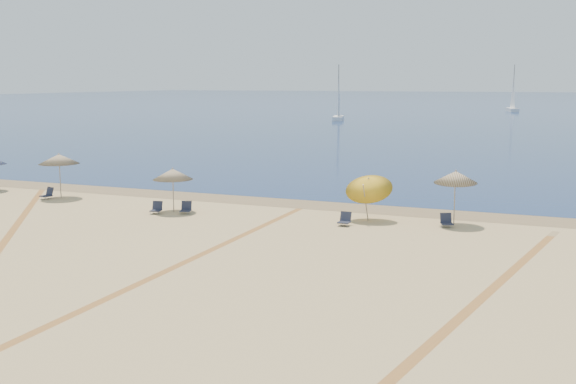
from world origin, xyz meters
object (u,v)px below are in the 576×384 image
(umbrella_3, at_px, (368,184))
(chair_3, at_px, (157,208))
(chair_2, at_px, (48,194))
(chair_6, at_px, (446,221))
(sailboat_2, at_px, (339,103))
(sailboat_1, at_px, (513,97))
(chair_4, at_px, (186,208))
(umbrella_4, at_px, (456,177))
(umbrella_1, at_px, (59,159))
(chair_5, at_px, (345,220))
(umbrella_2, at_px, (173,174))

(umbrella_3, distance_m, chair_3, 10.77)
(chair_2, height_order, chair_6, chair_2)
(sailboat_2, bearing_deg, chair_3, -92.44)
(umbrella_3, xyz_separation_m, sailboat_1, (0.07, 125.79, 1.32))
(chair_3, height_order, chair_6, chair_6)
(umbrella_3, height_order, chair_4, umbrella_3)
(umbrella_3, bearing_deg, chair_2, -177.66)
(sailboat_1, bearing_deg, chair_2, -111.49)
(chair_3, relative_size, chair_6, 0.91)
(umbrella_4, bearing_deg, sailboat_2, 110.72)
(umbrella_4, height_order, chair_4, umbrella_4)
(umbrella_3, distance_m, umbrella_4, 4.06)
(umbrella_4, relative_size, chair_4, 3.57)
(umbrella_1, xyz_separation_m, chair_3, (7.61, -1.92, -1.98))
(sailboat_1, distance_m, sailboat_2, 52.97)
(umbrella_4, bearing_deg, chair_5, -157.16)
(umbrella_1, bearing_deg, sailboat_1, 81.82)
(chair_3, bearing_deg, umbrella_4, -1.35)
(umbrella_2, bearing_deg, chair_5, -0.04)
(umbrella_4, xyz_separation_m, chair_2, (-22.53, -1.31, -1.97))
(chair_2, bearing_deg, umbrella_2, 10.72)
(chair_3, distance_m, sailboat_1, 128.41)
(chair_2, height_order, chair_4, chair_2)
(chair_6, distance_m, sailboat_1, 125.90)
(umbrella_1, height_order, chair_2, umbrella_1)
(chair_2, xyz_separation_m, chair_3, (8.10, -1.40, -0.02))
(chair_3, xyz_separation_m, sailboat_1, (10.51, 127.95, 2.81))
(chair_2, height_order, chair_5, chair_2)
(umbrella_1, distance_m, umbrella_2, 8.25)
(umbrella_3, bearing_deg, umbrella_4, 7.96)
(umbrella_1, xyz_separation_m, chair_4, (9.02, -1.41, -1.97))
(umbrella_1, relative_size, chair_6, 3.42)
(chair_5, distance_m, chair_6, 4.67)
(chair_5, relative_size, chair_6, 0.83)
(chair_2, distance_m, sailboat_1, 127.94)
(umbrella_4, xyz_separation_m, chair_3, (-14.43, -2.71, -1.99))
(umbrella_2, xyz_separation_m, chair_3, (-0.55, -0.74, -1.68))
(chair_3, xyz_separation_m, chair_5, (9.72, 0.73, 0.01))
(sailboat_1, bearing_deg, umbrella_3, -103.15)
(chair_5, bearing_deg, umbrella_3, 64.65)
(umbrella_1, bearing_deg, sailboat_2, 95.63)
(umbrella_2, distance_m, chair_6, 13.79)
(umbrella_4, bearing_deg, chair_4, -170.38)
(umbrella_1, height_order, chair_5, umbrella_1)
(umbrella_4, bearing_deg, chair_2, -176.66)
(chair_4, bearing_deg, umbrella_2, 148.14)
(sailboat_1, relative_size, sailboat_2, 1.08)
(umbrella_4, height_order, sailboat_1, sailboat_1)
(umbrella_3, distance_m, chair_5, 2.19)
(umbrella_3, xyz_separation_m, umbrella_4, (3.99, 0.56, 0.49))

